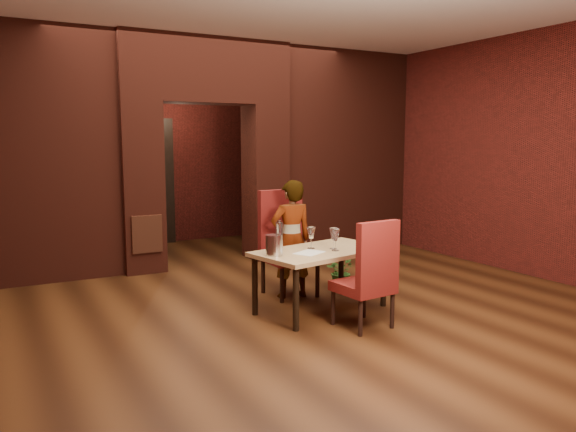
% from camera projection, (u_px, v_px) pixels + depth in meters
% --- Properties ---
extents(floor, '(8.00, 8.00, 0.00)m').
position_uv_depth(floor, '(269.00, 296.00, 6.48)').
color(floor, '#432410').
rests_on(floor, ground).
extents(ceiling, '(7.00, 8.00, 0.04)m').
position_uv_depth(ceiling, '(268.00, 8.00, 6.05)').
color(ceiling, silver).
rests_on(ceiling, ground).
extents(wall_back, '(7.00, 0.04, 3.20)m').
position_uv_depth(wall_back, '(165.00, 151.00, 9.74)').
color(wall_back, maroon).
rests_on(wall_back, ground).
extents(wall_right, '(0.04, 8.00, 3.20)m').
position_uv_depth(wall_right, '(489.00, 154.00, 7.93)').
color(wall_right, maroon).
rests_on(wall_right, ground).
extents(pillar_left, '(0.55, 0.55, 2.30)m').
position_uv_depth(pillar_left, '(140.00, 187.00, 7.61)').
color(pillar_left, maroon).
rests_on(pillar_left, ground).
extents(pillar_right, '(0.55, 0.55, 2.30)m').
position_uv_depth(pillar_right, '(265.00, 182.00, 8.52)').
color(pillar_right, maroon).
rests_on(pillar_right, ground).
extents(lintel, '(2.45, 0.55, 0.90)m').
position_uv_depth(lintel, '(204.00, 71.00, 7.85)').
color(lintel, maroon).
rests_on(lintel, ground).
extents(wing_wall_left, '(2.28, 0.35, 3.20)m').
position_uv_depth(wing_wall_left, '(23.00, 155.00, 6.88)').
color(wing_wall_left, maroon).
rests_on(wing_wall_left, ground).
extents(wing_wall_right, '(2.28, 0.35, 3.20)m').
position_uv_depth(wing_wall_right, '(343.00, 152.00, 9.13)').
color(wing_wall_right, maroon).
rests_on(wing_wall_right, ground).
extents(vent_panel, '(0.40, 0.03, 0.50)m').
position_uv_depth(vent_panel, '(147.00, 234.00, 7.44)').
color(vent_panel, '#A34D2F').
rests_on(vent_panel, ground).
extents(rear_door, '(0.90, 0.08, 2.10)m').
position_uv_depth(rear_door, '(144.00, 184.00, 9.58)').
color(rear_door, black).
rests_on(rear_door, ground).
extents(rear_door_frame, '(1.02, 0.04, 2.22)m').
position_uv_depth(rear_door_frame, '(145.00, 184.00, 9.54)').
color(rear_door_frame, black).
rests_on(rear_door_frame, ground).
extents(dining_table, '(1.52, 1.04, 0.65)m').
position_uv_depth(dining_table, '(321.00, 280.00, 5.90)').
color(dining_table, tan).
rests_on(dining_table, ground).
extents(chair_far, '(0.56, 0.56, 1.21)m').
position_uv_depth(chair_far, '(290.00, 244.00, 6.45)').
color(chair_far, maroon).
rests_on(chair_far, ground).
extents(chair_near, '(0.52, 0.52, 1.05)m').
position_uv_depth(chair_near, '(363.00, 273.00, 5.35)').
color(chair_near, maroon).
rests_on(chair_near, ground).
extents(person_seated, '(0.52, 0.37, 1.34)m').
position_uv_depth(person_seated, '(291.00, 239.00, 6.36)').
color(person_seated, white).
rests_on(person_seated, ground).
extents(wine_glass_a, '(0.09, 0.09, 0.23)m').
position_uv_depth(wine_glass_a, '(311.00, 238.00, 5.88)').
color(wine_glass_a, silver).
rests_on(wine_glass_a, dining_table).
extents(wine_glass_b, '(0.09, 0.09, 0.22)m').
position_uv_depth(wine_glass_b, '(333.00, 238.00, 5.87)').
color(wine_glass_b, white).
rests_on(wine_glass_b, dining_table).
extents(wine_glass_c, '(0.09, 0.09, 0.23)m').
position_uv_depth(wine_glass_c, '(335.00, 240.00, 5.77)').
color(wine_glass_c, silver).
rests_on(wine_glass_c, dining_table).
extents(tasting_sheet, '(0.37, 0.33, 0.00)m').
position_uv_depth(tasting_sheet, '(309.00, 253.00, 5.67)').
color(tasting_sheet, silver).
rests_on(tasting_sheet, dining_table).
extents(wine_bucket, '(0.17, 0.17, 0.21)m').
position_uv_depth(wine_bucket, '(274.00, 245.00, 5.53)').
color(wine_bucket, '#B6B7BD').
rests_on(wine_bucket, dining_table).
extents(water_bottle, '(0.07, 0.07, 0.31)m').
position_uv_depth(water_bottle, '(279.00, 235.00, 5.80)').
color(water_bottle, white).
rests_on(water_bottle, dining_table).
extents(potted_plant, '(0.47, 0.46, 0.40)m').
position_uv_depth(potted_plant, '(341.00, 271.00, 6.85)').
color(potted_plant, '#356A27').
rests_on(potted_plant, ground).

